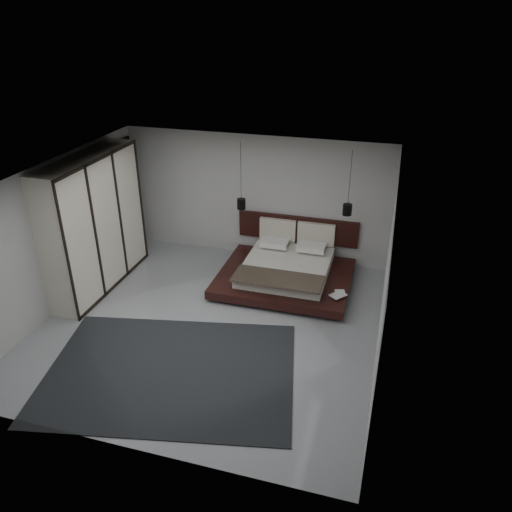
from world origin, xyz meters
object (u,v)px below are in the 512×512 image
(pendant_left, at_px, (241,204))
(wardrobe, at_px, (94,223))
(rug, at_px, (171,371))
(lattice_screen, at_px, (125,197))
(bed, at_px, (287,269))
(pendant_right, at_px, (347,209))

(pendant_left, distance_m, wardrobe, 3.02)
(rug, bearing_deg, pendant_left, 89.61)
(lattice_screen, relative_size, pendant_left, 1.81)
(bed, bearing_deg, rug, -108.73)
(rug, bearing_deg, lattice_screen, 125.87)
(wardrobe, bearing_deg, pendant_right, 17.89)
(bed, bearing_deg, pendant_left, 159.33)
(lattice_screen, height_order, wardrobe, wardrobe)
(lattice_screen, distance_m, pendant_left, 2.85)
(pendant_left, distance_m, pendant_right, 2.22)
(pendant_right, height_order, wardrobe, pendant_right)
(bed, bearing_deg, lattice_screen, 172.22)
(bed, relative_size, rug, 0.69)
(lattice_screen, bearing_deg, wardrobe, -81.45)
(wardrobe, height_order, rug, wardrobe)
(wardrobe, bearing_deg, bed, 17.04)
(lattice_screen, height_order, rug, lattice_screen)
(pendant_right, bearing_deg, rug, -120.79)
(wardrobe, bearing_deg, rug, -40.89)
(lattice_screen, relative_size, wardrobe, 0.94)
(pendant_left, bearing_deg, lattice_screen, 177.57)
(pendant_right, relative_size, rug, 0.34)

